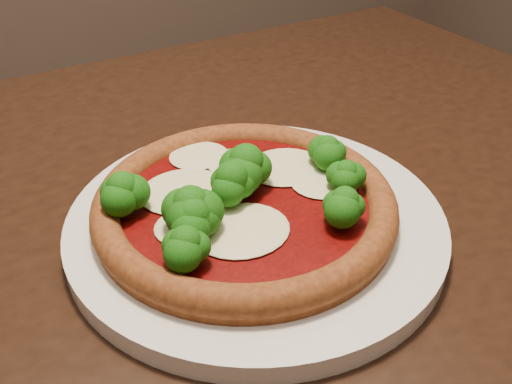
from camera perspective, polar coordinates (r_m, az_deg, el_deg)
name	(u,v)px	position (r m, az deg, el deg)	size (l,w,h in m)	color
dining_table	(219,297)	(0.58, -3.68, -10.44)	(1.16, 0.91, 0.75)	black
plate	(256,222)	(0.49, 0.00, -2.99)	(0.32, 0.32, 0.02)	silver
pizza	(242,201)	(0.47, -1.42, -0.91)	(0.25, 0.25, 0.06)	brown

